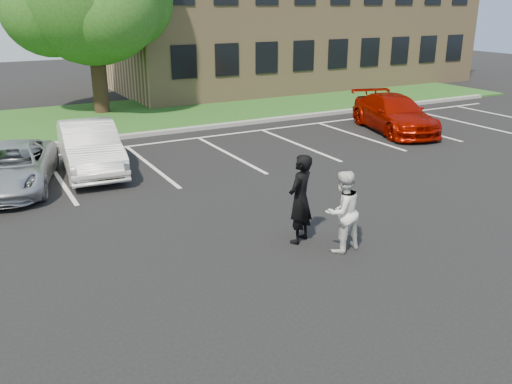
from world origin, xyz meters
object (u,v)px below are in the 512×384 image
office_building (291,15)px  man_white_shirt (342,212)px  man_black_suit (300,199)px  car_red_compact (394,114)px  car_silver_minivan (12,167)px  car_white_sedan (90,147)px

office_building → man_white_shirt: bearing=-119.7°
man_black_suit → car_red_compact: man_black_suit is taller
car_silver_minivan → man_black_suit: bearing=-38.0°
man_black_suit → car_silver_minivan: size_ratio=0.44×
office_building → man_black_suit: office_building is taller
office_building → car_white_sedan: 21.13m
man_black_suit → man_white_shirt: 0.95m
car_silver_minivan → car_white_sedan: bearing=31.7°
office_building → car_white_sedan: size_ratio=4.94×
man_white_shirt → car_silver_minivan: bearing=-58.8°
man_black_suit → car_red_compact: bearing=-171.4°
car_silver_minivan → car_white_sedan: size_ratio=0.97×
man_white_shirt → man_black_suit: bearing=-62.1°
office_building → car_red_compact: 14.90m
office_building → car_silver_minivan: bearing=-141.5°
office_building → man_black_suit: bearing=-121.6°
car_red_compact → man_white_shirt: bearing=-122.5°
man_white_shirt → car_silver_minivan: size_ratio=0.39×
man_white_shirt → car_red_compact: 11.77m
office_building → man_white_shirt: (-12.50, -21.94, -3.29)m
car_silver_minivan → car_red_compact: car_red_compact is taller
car_silver_minivan → car_white_sedan: car_white_sedan is taller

